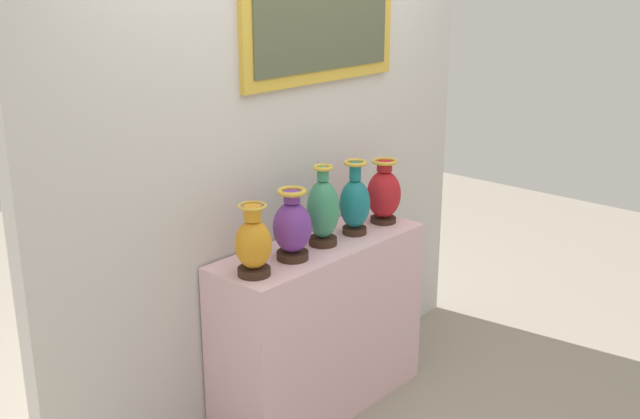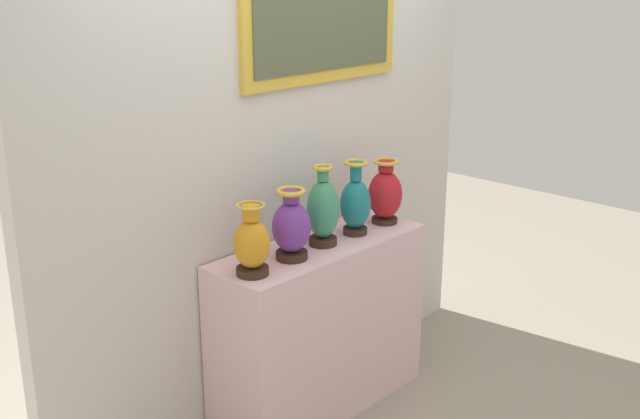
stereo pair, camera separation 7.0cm
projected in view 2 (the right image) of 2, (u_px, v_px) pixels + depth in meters
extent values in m
plane|color=gray|center=(320.00, 405.00, 4.11)|extent=(8.84, 8.84, 0.00)
cube|color=beige|center=(320.00, 327.00, 3.97)|extent=(1.20, 0.41, 0.90)
cube|color=silver|center=(281.00, 127.00, 3.83)|extent=(2.84, 0.10, 2.91)
cube|color=gold|center=(323.00, 3.00, 3.78)|extent=(1.08, 0.03, 0.76)
cube|color=#51563D|center=(326.00, 3.00, 3.77)|extent=(0.96, 0.01, 0.64)
cylinder|color=#382319|center=(253.00, 271.00, 3.46)|extent=(0.15, 0.15, 0.03)
ellipsoid|color=orange|center=(252.00, 244.00, 3.42)|extent=(0.16, 0.16, 0.22)
cylinder|color=orange|center=(251.00, 213.00, 3.37)|extent=(0.08, 0.08, 0.07)
torus|color=gold|center=(251.00, 205.00, 3.36)|extent=(0.13, 0.13, 0.01)
cylinder|color=#382319|center=(292.00, 255.00, 3.64)|extent=(0.15, 0.15, 0.04)
ellipsoid|color=#6B3393|center=(291.00, 227.00, 3.60)|extent=(0.18, 0.18, 0.24)
cylinder|color=#6B3393|center=(291.00, 197.00, 3.55)|extent=(0.08, 0.08, 0.05)
torus|color=gold|center=(291.00, 191.00, 3.54)|extent=(0.14, 0.14, 0.02)
cylinder|color=#382319|center=(323.00, 241.00, 3.82)|extent=(0.14, 0.14, 0.04)
ellipsoid|color=#388C60|center=(323.00, 209.00, 3.77)|extent=(0.16, 0.16, 0.29)
cylinder|color=#388C60|center=(323.00, 174.00, 3.72)|extent=(0.06, 0.06, 0.06)
torus|color=gold|center=(323.00, 168.00, 3.71)|extent=(0.10, 0.10, 0.02)
cylinder|color=#382319|center=(355.00, 230.00, 3.97)|extent=(0.12, 0.12, 0.03)
ellipsoid|color=#19727A|center=(355.00, 204.00, 3.93)|extent=(0.16, 0.16, 0.25)
cylinder|color=#19727A|center=(356.00, 172.00, 3.88)|extent=(0.06, 0.06, 0.09)
torus|color=gold|center=(356.00, 163.00, 3.86)|extent=(0.12, 0.12, 0.02)
cylinder|color=#382319|center=(384.00, 220.00, 4.14)|extent=(0.14, 0.14, 0.03)
ellipsoid|color=red|center=(385.00, 195.00, 4.10)|extent=(0.18, 0.18, 0.25)
cylinder|color=red|center=(386.00, 166.00, 4.05)|extent=(0.08, 0.08, 0.05)
torus|color=gold|center=(386.00, 162.00, 4.05)|extent=(0.14, 0.14, 0.02)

